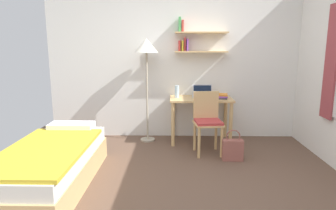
% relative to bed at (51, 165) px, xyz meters
% --- Properties ---
extents(ground_plane, '(5.28, 5.28, 0.00)m').
position_rel_bed_xyz_m(ground_plane, '(1.45, -0.07, -0.24)').
color(ground_plane, brown).
extents(wall_back, '(4.40, 0.27, 2.60)m').
position_rel_bed_xyz_m(wall_back, '(1.46, 1.95, 1.07)').
color(wall_back, white).
rests_on(wall_back, ground_plane).
extents(bed, '(0.85, 1.87, 0.54)m').
position_rel_bed_xyz_m(bed, '(0.00, 0.00, 0.00)').
color(bed, tan).
rests_on(bed, ground_plane).
extents(desk, '(1.00, 0.59, 0.73)m').
position_rel_bed_xyz_m(desk, '(1.82, 1.63, 0.36)').
color(desk, tan).
rests_on(desk, ground_plane).
extents(desk_chair, '(0.44, 0.44, 0.90)m').
position_rel_bed_xyz_m(desk_chair, '(1.87, 1.11, 0.26)').
color(desk_chair, tan).
rests_on(desk_chair, ground_plane).
extents(standing_lamp, '(0.37, 0.37, 1.68)m').
position_rel_bed_xyz_m(standing_lamp, '(0.94, 1.66, 1.23)').
color(standing_lamp, '#B2A893').
rests_on(standing_lamp, ground_plane).
extents(laptop, '(0.33, 0.21, 0.20)m').
position_rel_bed_xyz_m(laptop, '(1.85, 1.71, 0.55)').
color(laptop, '#B7BABF').
rests_on(laptop, desk).
extents(water_bottle, '(0.07, 0.07, 0.20)m').
position_rel_bed_xyz_m(water_bottle, '(1.43, 1.65, 0.59)').
color(water_bottle, silver).
rests_on(water_bottle, desk).
extents(book_stack, '(0.20, 0.25, 0.07)m').
position_rel_bed_xyz_m(book_stack, '(2.15, 1.58, 0.53)').
color(book_stack, '#333338').
rests_on(book_stack, desk).
extents(handbag, '(0.28, 0.13, 0.44)m').
position_rel_bed_xyz_m(handbag, '(2.20, 0.80, -0.08)').
color(handbag, '#99564C').
rests_on(handbag, ground_plane).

